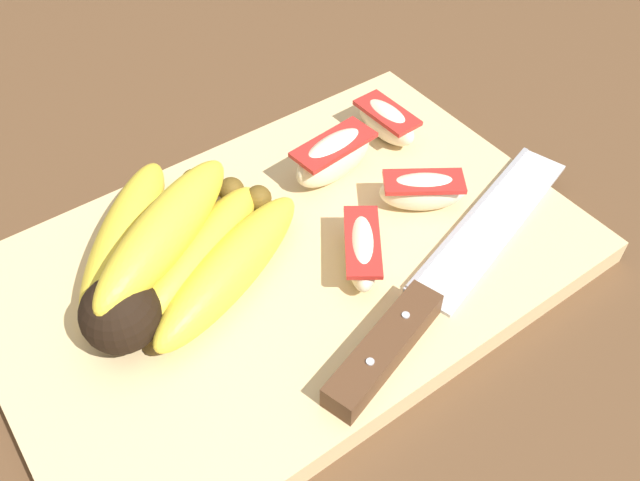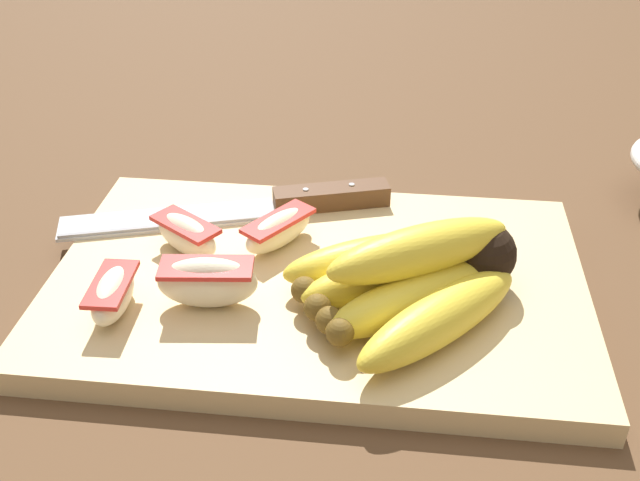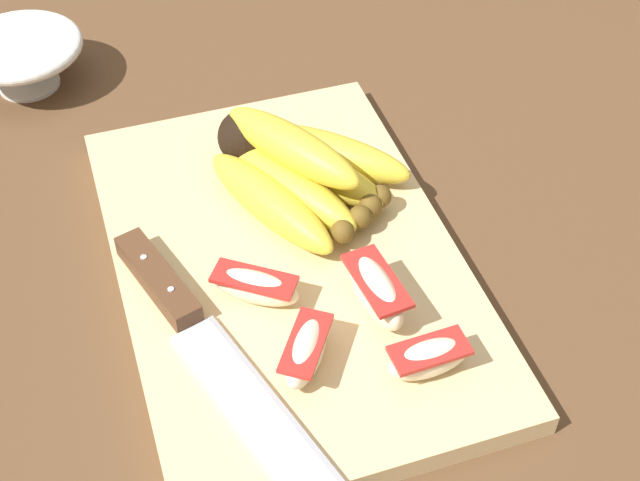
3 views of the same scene
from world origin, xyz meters
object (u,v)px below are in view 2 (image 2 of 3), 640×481
Objects in this scene: apple_wedge_far at (279,229)px; apple_wedge_extra at (207,281)px; apple_wedge_middle at (113,294)px; chefs_knife at (276,204)px; apple_wedge_near at (186,234)px; banana_bunch at (416,277)px.

apple_wedge_extra reaches higher than apple_wedge_far.
chefs_knife is at bearing 58.67° from apple_wedge_middle.
apple_wedge_extra reaches higher than apple_wedge_near.
apple_wedge_near is 0.89× the size of apple_wedge_extra.
apple_wedge_extra is at bearing -172.91° from banana_bunch.
banana_bunch is 2.96× the size of apple_wedge_middle.
apple_wedge_near is 0.07m from apple_wedge_extra.
banana_bunch is at bearing 7.09° from apple_wedge_extra.
chefs_knife is 0.05m from apple_wedge_far.
banana_bunch reaches higher than apple_wedge_middle.
apple_wedge_far is at bearing 149.45° from banana_bunch.
apple_wedge_near reaches higher than apple_wedge_middle.
apple_wedge_near reaches higher than apple_wedge_far.
apple_wedge_far is at bearing 14.28° from apple_wedge_near.
apple_wedge_extra is at bearing -114.43° from apple_wedge_far.
chefs_knife is 4.53× the size of apple_wedge_middle.
chefs_knife is at bearing 78.90° from apple_wedge_extra.
apple_wedge_middle is at bearing -171.09° from banana_bunch.
apple_wedge_middle is at bearing -111.86° from apple_wedge_near.
banana_bunch is 0.13m from apple_wedge_far.
banana_bunch is 0.17m from chefs_knife.
apple_wedge_far is at bearing -78.16° from chefs_knife.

